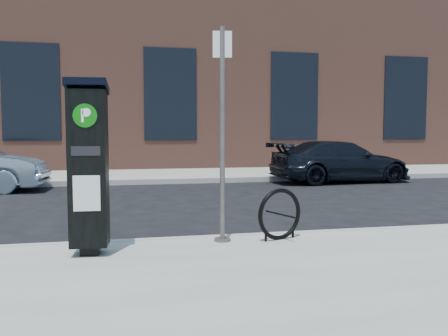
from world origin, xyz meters
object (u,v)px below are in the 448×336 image
object	(u,v)px
sign_pole	(222,136)
bike_rack	(280,214)
parking_kiosk	(89,165)
car_dark	(340,162)

from	to	relation	value
sign_pole	bike_rack	size ratio (longest dim) A/B	4.00
bike_rack	parking_kiosk	bearing A→B (deg)	167.22
bike_rack	car_dark	world-z (taller)	car_dark
bike_rack	car_dark	bearing A→B (deg)	40.35
sign_pole	bike_rack	xyz separation A→B (m)	(0.75, -0.07, -1.02)
parking_kiosk	car_dark	xyz separation A→B (m)	(7.03, 8.05, -0.53)
parking_kiosk	bike_rack	xyz separation A→B (m)	(2.38, 0.25, -0.69)
parking_kiosk	car_dark	size ratio (longest dim) A/B	0.45
car_dark	bike_rack	bearing A→B (deg)	144.94
sign_pole	parking_kiosk	bearing A→B (deg)	-158.75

